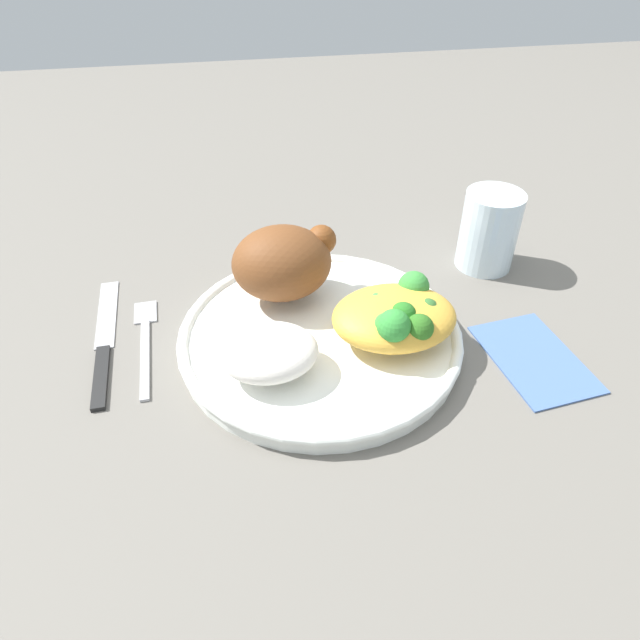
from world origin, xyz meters
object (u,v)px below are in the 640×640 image
rice_pile (269,352)px  fork (145,339)px  plate (320,336)px  water_glass (489,230)px  napkin (535,358)px  knife (103,348)px  roasted_chicken (283,262)px  mac_cheese_with_broccoli (396,316)px

rice_pile → fork: bearing=145.6°
plate → water_glass: water_glass is taller
fork → rice_pile: bearing=-34.4°
rice_pile → napkin: size_ratio=0.73×
rice_pile → napkin: bearing=-2.6°
knife → water_glass: (0.41, 0.08, 0.04)m
roasted_chicken → mac_cheese_with_broccoli: bearing=-42.4°
roasted_chicken → napkin: bearing=-28.2°
fork → knife: knife is taller
roasted_chicken → knife: bearing=-169.0°
knife → water_glass: water_glass is taller
roasted_chicken → rice_pile: size_ratio=1.24×
mac_cheese_with_broccoli → knife: 0.27m
roasted_chicken → fork: bearing=-168.6°
mac_cheese_with_broccoli → water_glass: (0.14, 0.13, 0.00)m
roasted_chicken → rice_pile: roasted_chicken is taller
plate → roasted_chicken: 0.08m
plate → rice_pile: bearing=-139.9°
roasted_chicken → fork: (-0.14, -0.03, -0.05)m
water_glass → mac_cheese_with_broccoli: bearing=-138.4°
roasted_chicken → fork: size_ratio=0.73×
mac_cheese_with_broccoli → napkin: size_ratio=0.98×
rice_pile → knife: 0.17m
fork → napkin: size_ratio=1.24×
roasted_chicken → plate: bearing=-68.1°
knife → water_glass: size_ratio=2.18×
fork → plate: bearing=-11.7°
roasted_chicken → rice_pile: (-0.03, -0.11, -0.02)m
rice_pile → mac_cheese_with_broccoli: size_ratio=0.74×
water_glass → plate: bearing=-153.0°
fork → water_glass: water_glass is taller
plate → napkin: (0.19, -0.05, -0.01)m
roasted_chicken → napkin: roasted_chicken is taller
plate → napkin: plate is taller
rice_pile → napkin: rice_pile is taller
knife → napkin: 0.40m
napkin → rice_pile: bearing=177.4°
knife → water_glass: bearing=10.7°
fork → water_glass: 0.38m
mac_cheese_with_broccoli → napkin: 0.14m
napkin → water_glass: bearing=84.7°
roasted_chicken → napkin: 0.25m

